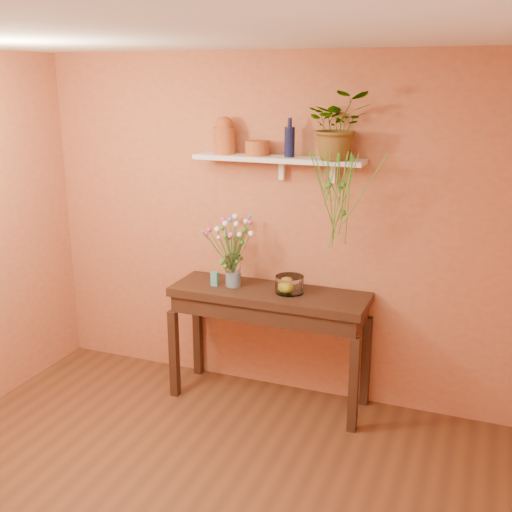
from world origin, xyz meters
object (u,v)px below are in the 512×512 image
at_px(bouquet, 231,237).
at_px(sideboard, 269,307).
at_px(glass_bowl, 289,285).
at_px(terracotta_jug, 225,136).
at_px(blue_bottle, 290,141).
at_px(spider_plant, 338,125).
at_px(glass_vase, 233,273).

bearing_deg(bouquet, sideboard, 0.20).
bearing_deg(glass_bowl, terracotta_jug, 166.82).
xyz_separation_m(blue_bottle, bouquet, (-0.41, -0.14, -0.73)).
xyz_separation_m(sideboard, blue_bottle, (0.10, 0.14, 1.26)).
bearing_deg(bouquet, glass_bowl, 1.54).
height_order(bouquet, glass_bowl, bouquet).
height_order(spider_plant, glass_bowl, spider_plant).
bearing_deg(terracotta_jug, bouquet, -53.16).
height_order(terracotta_jug, bouquet, terracotta_jug).
height_order(glass_vase, bouquet, bouquet).
relative_size(spider_plant, glass_vase, 1.92).
xyz_separation_m(blue_bottle, glass_vase, (-0.40, -0.14, -1.02)).
bearing_deg(sideboard, blue_bottle, 53.03).
xyz_separation_m(sideboard, terracotta_jug, (-0.42, 0.15, 1.28)).
bearing_deg(glass_vase, spider_plant, 8.30).
xyz_separation_m(terracotta_jug, blue_bottle, (0.53, -0.01, -0.02)).
distance_m(sideboard, glass_bowl, 0.25).
xyz_separation_m(glass_vase, bouquet, (-0.01, 0.00, 0.29)).
bearing_deg(glass_vase, bouquet, 166.15).
height_order(spider_plant, glass_vase, spider_plant).
xyz_separation_m(terracotta_jug, spider_plant, (0.89, -0.04, 0.11)).
bearing_deg(blue_bottle, glass_vase, -160.67).
height_order(sideboard, blue_bottle, blue_bottle).
relative_size(blue_bottle, glass_vase, 1.13).
height_order(terracotta_jug, glass_vase, terracotta_jug).
height_order(glass_vase, glass_bowl, glass_vase).
distance_m(glass_vase, glass_bowl, 0.46).
xyz_separation_m(terracotta_jug, glass_bowl, (0.58, -0.14, -1.08)).
distance_m(spider_plant, bouquet, 1.16).
distance_m(blue_bottle, bouquet, 0.85).
relative_size(terracotta_jug, glass_vase, 1.12).
xyz_separation_m(spider_plant, glass_vase, (-0.77, -0.11, -1.14)).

